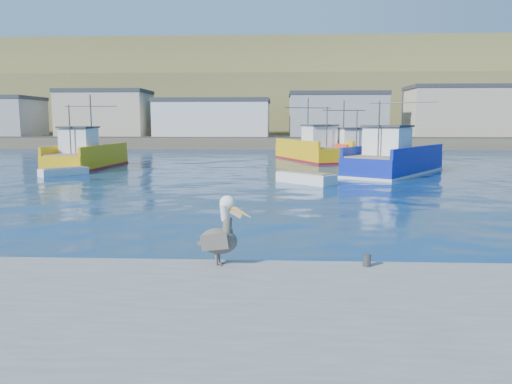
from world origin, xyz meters
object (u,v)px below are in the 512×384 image
(trawler_blue, at_px, (394,160))
(skiff_mid, at_px, (306,179))
(trawler_yellow_b, at_px, (313,150))
(pelican, at_px, (220,235))
(boat_orange, at_px, (347,151))
(skiff_left, at_px, (64,172))
(trawler_yellow_a, at_px, (86,157))

(trawler_blue, bearing_deg, skiff_mid, -137.84)
(trawler_yellow_b, bearing_deg, skiff_mid, -95.08)
(trawler_yellow_b, distance_m, trawler_blue, 14.33)
(trawler_blue, height_order, pelican, trawler_blue)
(boat_orange, xyz_separation_m, skiff_left, (-22.94, -15.10, -0.82))
(trawler_yellow_a, bearing_deg, skiff_left, -83.82)
(boat_orange, distance_m, skiff_mid, 19.67)
(pelican, bearing_deg, trawler_yellow_a, 116.58)
(skiff_left, height_order, skiff_mid, skiff_mid)
(trawler_yellow_b, relative_size, trawler_blue, 1.02)
(boat_orange, distance_m, pelican, 40.39)
(skiff_left, height_order, pelican, pelican)
(trawler_yellow_b, distance_m, skiff_left, 25.15)
(trawler_blue, distance_m, skiff_left, 24.97)
(trawler_blue, relative_size, boat_orange, 1.25)
(skiff_mid, relative_size, pelican, 2.29)
(trawler_blue, xyz_separation_m, skiff_mid, (-7.05, -6.38, -0.76))
(skiff_left, bearing_deg, skiff_mid, -12.26)
(trawler_yellow_b, relative_size, skiff_left, 3.60)
(trawler_yellow_a, relative_size, trawler_blue, 0.90)
(skiff_mid, height_order, pelican, pelican)
(trawler_yellow_a, xyz_separation_m, trawler_blue, (25.50, -3.68, 0.05))
(trawler_blue, bearing_deg, boat_orange, 98.53)
(pelican, bearing_deg, trawler_blue, 69.31)
(trawler_blue, bearing_deg, pelican, -110.69)
(trawler_yellow_a, distance_m, pelican, 34.24)
(boat_orange, bearing_deg, trawler_yellow_b, 167.85)
(boat_orange, height_order, skiff_left, boat_orange)
(skiff_left, bearing_deg, boat_orange, 33.35)
(trawler_yellow_a, relative_size, skiff_left, 3.20)
(skiff_mid, bearing_deg, pelican, -98.65)
(skiff_left, distance_m, skiff_mid, 18.19)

